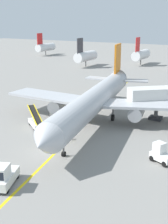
% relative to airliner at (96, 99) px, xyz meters
% --- Properties ---
extents(ground_plane, '(300.00, 300.00, 0.00)m').
position_rel_airliner_xyz_m(ground_plane, '(0.58, -12.01, -3.42)').
color(ground_plane, gray).
extents(taxi_line_yellow, '(15.23, 78.65, 0.01)m').
position_rel_airliner_xyz_m(taxi_line_yellow, '(0.10, -7.01, -3.41)').
color(taxi_line_yellow, yellow).
rests_on(taxi_line_yellow, ground).
extents(airliner, '(28.11, 35.18, 10.10)m').
position_rel_airliner_xyz_m(airliner, '(0.00, 0.00, 0.00)').
color(airliner, '#B2B5BA').
rests_on(airliner, ground).
extents(pushback_tug, '(3.10, 4.05, 2.20)m').
position_rel_airliner_xyz_m(pushback_tug, '(0.89, -19.72, -2.42)').
color(pushback_tug, silver).
rests_on(pushback_tug, ground).
extents(baggage_tug_near_wing, '(2.41, 2.72, 2.10)m').
position_rel_airliner_xyz_m(baggage_tug_near_wing, '(-7.09, -0.23, -2.49)').
color(baggage_tug_near_wing, silver).
rests_on(baggage_tug_near_wing, ground).
extents(baggage_tug_by_cargo_door, '(2.72, 2.18, 2.10)m').
position_rel_airliner_xyz_m(baggage_tug_by_cargo_door, '(11.81, -7.99, -2.49)').
color(baggage_tug_by_cargo_door, silver).
rests_on(baggage_tug_by_cargo_door, ground).
extents(belt_loader_forward_hold, '(4.75, 4.00, 2.59)m').
position_rel_airliner_xyz_m(belt_loader_forward_hold, '(-6.05, -5.89, -2.64)').
color(belt_loader_forward_hold, silver).
rests_on(belt_loader_forward_hold, ground).
extents(ground_crew_marshaller, '(0.36, 0.24, 1.70)m').
position_rel_airliner_xyz_m(ground_crew_marshaller, '(-0.53, -8.04, -2.51)').
color(ground_crew_marshaller, '#26262D').
rests_on(ground_crew_marshaller, ground).
extents(safety_cone_nose_right, '(0.36, 0.36, 0.44)m').
position_rel_airliner_xyz_m(safety_cone_nose_right, '(-1.38, -11.07, -3.20)').
color(safety_cone_nose_right, orange).
rests_on(safety_cone_nose_right, ground).
extents(distant_aircraft_far_left, '(3.00, 10.10, 8.80)m').
position_rel_airliner_xyz_m(distant_aircraft_far_left, '(-56.35, 64.46, -0.20)').
color(distant_aircraft_far_left, silver).
rests_on(distant_aircraft_far_left, ground).
extents(distant_aircraft_mid_left, '(3.00, 10.10, 8.80)m').
position_rel_airliner_xyz_m(distant_aircraft_mid_left, '(-27.31, 45.91, -0.20)').
color(distant_aircraft_mid_left, silver).
rests_on(distant_aircraft_mid_left, ground).
extents(distant_aircraft_mid_right, '(3.00, 10.10, 8.80)m').
position_rel_airliner_xyz_m(distant_aircraft_mid_right, '(-13.72, 57.92, -0.20)').
color(distant_aircraft_mid_right, silver).
rests_on(distant_aircraft_mid_right, ground).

